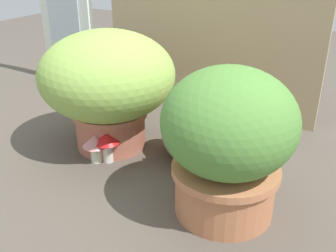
# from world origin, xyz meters

# --- Properties ---
(ground_plane) EXTENTS (6.00, 6.00, 0.00)m
(ground_plane) POSITION_xyz_m (0.00, 0.00, 0.00)
(ground_plane) COLOR #524A41
(cardboard_backdrop) EXTENTS (1.11, 0.03, 0.99)m
(cardboard_backdrop) POSITION_xyz_m (0.00, 0.59, 0.50)
(cardboard_backdrop) COLOR tan
(cardboard_backdrop) RESTS_ON ground
(window_panel_white) EXTENTS (0.36, 0.05, 0.98)m
(window_panel_white) POSITION_xyz_m (-0.90, 0.59, 0.49)
(window_panel_white) COLOR white
(window_panel_white) RESTS_ON ground
(grass_planter) EXTENTS (0.55, 0.55, 0.49)m
(grass_planter) POSITION_xyz_m (-0.19, 0.02, 0.29)
(grass_planter) COLOR #B1634D
(grass_planter) RESTS_ON ground
(leafy_planter) EXTENTS (0.41, 0.41, 0.48)m
(leafy_planter) POSITION_xyz_m (0.40, -0.17, 0.26)
(leafy_planter) COLOR #B66F48
(leafy_planter) RESTS_ON ground
(cat) EXTENTS (0.31, 0.34, 0.32)m
(cat) POSITION_xyz_m (0.15, 0.06, 0.12)
(cat) COLOR #A08168
(cat) RESTS_ON ground
(mushroom_ornament_pink) EXTENTS (0.10, 0.10, 0.12)m
(mushroom_ornament_pink) POSITION_xyz_m (-0.16, -0.12, 0.08)
(mushroom_ornament_pink) COLOR beige
(mushroom_ornament_pink) RESTS_ON ground
(mushroom_ornament_red) EXTENTS (0.10, 0.10, 0.13)m
(mushroom_ornament_red) POSITION_xyz_m (-0.12, -0.10, 0.09)
(mushroom_ornament_red) COLOR silver
(mushroom_ornament_red) RESTS_ON ground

